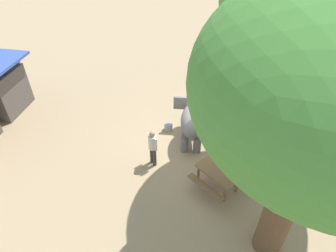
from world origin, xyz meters
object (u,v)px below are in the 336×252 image
(shade_tree_secondary, at_px, (331,4))
(picnic_table_near, at_px, (248,122))
(wooden_bench, at_px, (221,82))
(picnic_table_far, at_px, (218,175))
(shade_tree_main, at_px, (330,88))
(feed_bucket, at_px, (168,127))
(person_handler, at_px, (153,145))
(elephant, at_px, (192,118))

(shade_tree_secondary, height_order, picnic_table_near, shade_tree_secondary)
(wooden_bench, distance_m, picnic_table_near, 3.55)
(shade_tree_secondary, xyz_separation_m, picnic_table_far, (-1.10, 2.12, -5.45))
(picnic_table_near, distance_m, picnic_table_far, 3.38)
(picnic_table_near, relative_size, picnic_table_far, 0.95)
(shade_tree_secondary, distance_m, wooden_bench, 8.10)
(shade_tree_main, relative_size, wooden_bench, 5.19)
(shade_tree_main, xyz_separation_m, feed_bucket, (4.77, 3.81, -5.28))
(person_handler, distance_m, picnic_table_near, 4.36)
(elephant, relative_size, shade_tree_secondary, 0.30)
(wooden_bench, distance_m, feed_bucket, 4.31)
(shade_tree_main, relative_size, shade_tree_secondary, 0.92)
(feed_bucket, bearing_deg, person_handler, 174.66)
(person_handler, relative_size, wooden_bench, 1.12)
(feed_bucket, bearing_deg, elephant, -111.45)
(elephant, xyz_separation_m, person_handler, (-1.70, 1.25, -0.14))
(shade_tree_secondary, height_order, wooden_bench, shade_tree_secondary)
(elephant, bearing_deg, picnic_table_near, -74.62)
(shade_tree_main, bearing_deg, feed_bucket, 38.61)
(picnic_table_far, distance_m, feed_bucket, 3.59)
(person_handler, distance_m, feed_bucket, 2.26)
(elephant, relative_size, shade_tree_main, 0.33)
(picnic_table_far, bearing_deg, shade_tree_secondary, 64.77)
(picnic_table_far, xyz_separation_m, feed_bucket, (2.78, 2.24, -0.43))
(elephant, height_order, person_handler, elephant)
(person_handler, relative_size, shade_tree_secondary, 0.20)
(elephant, height_order, wooden_bench, elephant)
(person_handler, bearing_deg, picnic_table_far, -63.84)
(person_handler, height_order, wooden_bench, person_handler)
(feed_bucket, bearing_deg, picnic_table_far, -141.11)
(picnic_table_near, bearing_deg, person_handler, -78.67)
(elephant, bearing_deg, picnic_table_far, -158.13)
(picnic_table_near, distance_m, feed_bucket, 3.38)
(shade_tree_main, height_order, picnic_table_near, shade_tree_main)
(shade_tree_secondary, relative_size, feed_bucket, 22.76)
(feed_bucket, bearing_deg, shade_tree_secondary, -111.07)
(elephant, distance_m, feed_bucket, 1.46)
(elephant, bearing_deg, shade_tree_main, -152.46)
(shade_tree_main, distance_m, feed_bucket, 8.08)
(person_handler, bearing_deg, wooden_bench, 20.02)
(picnic_table_far, bearing_deg, feed_bucket, 166.22)
(elephant, xyz_separation_m, shade_tree_secondary, (-1.26, -3.30, 4.95))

